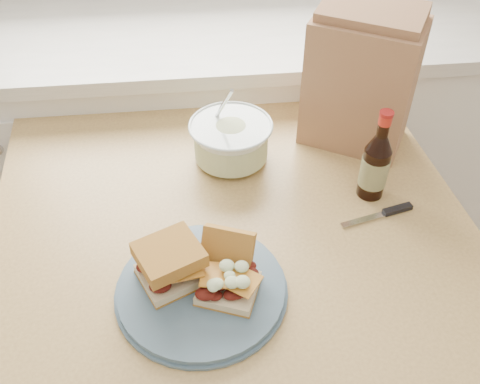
{
  "coord_description": "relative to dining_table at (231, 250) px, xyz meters",
  "views": [
    {
      "loc": [
        0.04,
        0.18,
        1.65
      ],
      "look_at": [
        0.12,
        0.97,
        0.92
      ],
      "focal_mm": 40.0,
      "sensor_mm": 36.0,
      "label": 1
    }
  ],
  "objects": [
    {
      "name": "dining_table",
      "position": [
        0.0,
        0.0,
        0.0
      ],
      "size": [
        1.07,
        1.07,
        0.84
      ],
      "rotation": [
        0.0,
        0.0,
        0.07
      ],
      "color": "tan",
      "rests_on": "ground"
    },
    {
      "name": "plate",
      "position": [
        -0.07,
        -0.21,
        0.13
      ],
      "size": [
        0.31,
        0.31,
        0.02
      ],
      "primitive_type": "cylinder",
      "color": "#486175",
      "rests_on": "dining_table"
    },
    {
      "name": "paper_bag",
      "position": [
        0.33,
        0.23,
        0.28
      ],
      "size": [
        0.28,
        0.25,
        0.31
      ],
      "primitive_type": "cube",
      "rotation": [
        0.0,
        0.0,
        -0.53
      ],
      "color": "#A97952",
      "rests_on": "dining_table"
    },
    {
      "name": "cabinet_run",
      "position": [
        -0.1,
        0.71,
        -0.24
      ],
      "size": [
        2.5,
        0.64,
        0.94
      ],
      "color": "white",
      "rests_on": "ground"
    },
    {
      "name": "sandwich_right",
      "position": [
        -0.02,
        -0.2,
        0.17
      ],
      "size": [
        0.13,
        0.17,
        0.09
      ],
      "rotation": [
        0.0,
        0.0,
        -0.37
      ],
      "color": "beige",
      "rests_on": "plate"
    },
    {
      "name": "knife",
      "position": [
        0.34,
        -0.04,
        0.13
      ],
      "size": [
        0.17,
        0.06,
        0.01
      ],
      "rotation": [
        0.0,
        0.0,
        0.24
      ],
      "color": "silver",
      "rests_on": "dining_table"
    },
    {
      "name": "coleslaw_bowl",
      "position": [
        0.02,
        0.18,
        0.17
      ],
      "size": [
        0.19,
        0.19,
        0.19
      ],
      "color": "white",
      "rests_on": "dining_table"
    },
    {
      "name": "beer_bottle",
      "position": [
        0.32,
        0.03,
        0.2
      ],
      "size": [
        0.06,
        0.06,
        0.22
      ],
      "rotation": [
        0.0,
        0.0,
        -0.27
      ],
      "color": "black",
      "rests_on": "dining_table"
    },
    {
      "name": "sandwich_left",
      "position": [
        -0.12,
        -0.18,
        0.18
      ],
      "size": [
        0.14,
        0.14,
        0.08
      ],
      "rotation": [
        0.0,
        0.0,
        0.43
      ],
      "color": "beige",
      "rests_on": "plate"
    }
  ]
}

